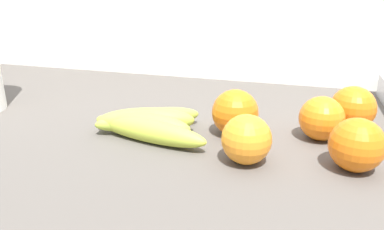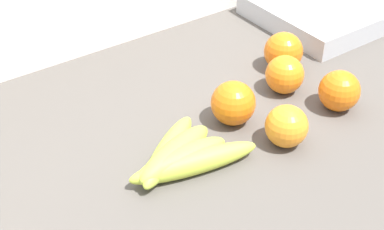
# 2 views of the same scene
# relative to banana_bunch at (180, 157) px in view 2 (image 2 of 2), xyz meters

# --- Properties ---
(wall_back) EXTENTS (2.18, 0.06, 1.30)m
(wall_back) POSITION_rel_banana_bunch_xyz_m (0.24, 0.42, -0.27)
(wall_back) COLOR silver
(wall_back) RESTS_ON ground
(banana_bunch) EXTENTS (0.21, 0.15, 0.04)m
(banana_bunch) POSITION_rel_banana_bunch_xyz_m (0.00, 0.00, 0.00)
(banana_bunch) COLOR #B8CA3F
(banana_bunch) RESTS_ON counter
(orange_center) EXTENTS (0.07, 0.07, 0.07)m
(orange_center) POSITION_rel_banana_bunch_xyz_m (0.31, -0.03, 0.02)
(orange_center) COLOR orange
(orange_center) RESTS_ON counter
(orange_far_right) EXTENTS (0.07, 0.07, 0.07)m
(orange_far_right) POSITION_rel_banana_bunch_xyz_m (0.17, -0.05, 0.01)
(orange_far_right) COLOR orange
(orange_far_right) RESTS_ON counter
(orange_back_left) EXTENTS (0.08, 0.08, 0.08)m
(orange_back_left) POSITION_rel_banana_bunch_xyz_m (0.14, 0.05, 0.02)
(orange_back_left) COLOR orange
(orange_back_left) RESTS_ON counter
(orange_back_right) EXTENTS (0.07, 0.07, 0.07)m
(orange_back_right) POSITION_rel_banana_bunch_xyz_m (0.27, 0.06, 0.02)
(orange_back_right) COLOR orange
(orange_back_right) RESTS_ON counter
(orange_right) EXTENTS (0.08, 0.08, 0.08)m
(orange_right) POSITION_rel_banana_bunch_xyz_m (0.33, 0.12, 0.02)
(orange_right) COLOR orange
(orange_right) RESTS_ON counter
(sink_basin) EXTENTS (0.40, 0.27, 0.21)m
(sink_basin) POSITION_rel_banana_bunch_xyz_m (0.61, 0.23, 0.00)
(sink_basin) COLOR #B7BABF
(sink_basin) RESTS_ON counter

